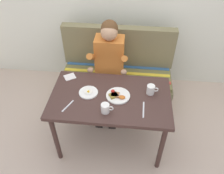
# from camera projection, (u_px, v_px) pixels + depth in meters

# --- Properties ---
(ground_plane) EXTENTS (8.00, 8.00, 0.00)m
(ground_plane) POSITION_uv_depth(u_px,v_px,m) (111.00, 139.00, 2.76)
(ground_plane) COLOR beige
(table) EXTENTS (1.20, 0.70, 0.73)m
(table) POSITION_uv_depth(u_px,v_px,m) (110.00, 102.00, 2.32)
(table) COLOR #3E2824
(table) RESTS_ON ground
(couch) EXTENTS (1.44, 0.56, 1.00)m
(couch) POSITION_uv_depth(u_px,v_px,m) (117.00, 78.00, 3.10)
(couch) COLOR #746C4A
(couch) RESTS_ON ground
(person) EXTENTS (0.45, 0.61, 1.21)m
(person) POSITION_uv_depth(u_px,v_px,m) (109.00, 61.00, 2.70)
(person) COLOR orange
(person) RESTS_ON ground
(plate_breakfast) EXTENTS (0.24, 0.24, 0.05)m
(plate_breakfast) POSITION_uv_depth(u_px,v_px,m) (117.00, 95.00, 2.26)
(plate_breakfast) COLOR white
(plate_breakfast) RESTS_ON table
(plate_eggs) EXTENTS (0.19, 0.19, 0.04)m
(plate_eggs) POSITION_uv_depth(u_px,v_px,m) (88.00, 92.00, 2.30)
(plate_eggs) COLOR white
(plate_eggs) RESTS_ON table
(coffee_mug) EXTENTS (0.12, 0.08, 0.09)m
(coffee_mug) POSITION_uv_depth(u_px,v_px,m) (105.00, 108.00, 2.08)
(coffee_mug) COLOR white
(coffee_mug) RESTS_ON table
(coffee_mug_second) EXTENTS (0.12, 0.08, 0.10)m
(coffee_mug_second) POSITION_uv_depth(u_px,v_px,m) (151.00, 89.00, 2.27)
(coffee_mug_second) COLOR white
(coffee_mug_second) RESTS_ON table
(napkin) EXTENTS (0.15, 0.15, 0.01)m
(napkin) POSITION_uv_depth(u_px,v_px,m) (70.00, 77.00, 2.49)
(napkin) COLOR silver
(napkin) RESTS_ON table
(fork) EXTENTS (0.08, 0.16, 0.00)m
(fork) POSITION_uv_depth(u_px,v_px,m) (68.00, 106.00, 2.17)
(fork) COLOR silver
(fork) RESTS_ON table
(knife) EXTENTS (0.02, 0.20, 0.00)m
(knife) POSITION_uv_depth(u_px,v_px,m) (143.00, 110.00, 2.13)
(knife) COLOR silver
(knife) RESTS_ON table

